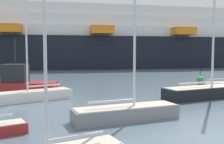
# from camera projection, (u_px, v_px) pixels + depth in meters

# --- Properties ---
(ground_plane) EXTENTS (600.00, 600.00, 0.00)m
(ground_plane) POSITION_uv_depth(u_px,v_px,m) (217.00, 139.00, 10.29)
(ground_plane) COLOR slate
(sailboat_0) EXTENTS (7.24, 2.84, 10.69)m
(sailboat_0) POSITION_uv_depth(u_px,v_px,m) (206.00, 90.00, 19.50)
(sailboat_0) COLOR black
(sailboat_0) RESTS_ON ground_plane
(sailboat_2) EXTENTS (4.69, 1.36, 7.47)m
(sailboat_2) POSITION_uv_depth(u_px,v_px,m) (223.00, 85.00, 24.39)
(sailboat_2) COLOR maroon
(sailboat_2) RESTS_ON ground_plane
(sailboat_3) EXTENTS (5.65, 1.99, 9.85)m
(sailboat_3) POSITION_uv_depth(u_px,v_px,m) (126.00, 110.00, 13.12)
(sailboat_3) COLOR gray
(sailboat_3) RESTS_ON ground_plane
(sailboat_4) EXTENTS (5.59, 3.04, 8.65)m
(sailboat_4) POSITION_uv_depth(u_px,v_px,m) (34.00, 94.00, 18.50)
(sailboat_4) COLOR white
(sailboat_4) RESTS_ON ground_plane
(fishing_boat_0) EXTENTS (6.22, 3.27, 4.58)m
(fishing_boat_0) POSITION_uv_depth(u_px,v_px,m) (19.00, 85.00, 20.91)
(fishing_boat_0) COLOR maroon
(fishing_boat_0) RESTS_ON ground_plane
(channel_buoy_0) EXTENTS (0.80, 0.80, 1.64)m
(channel_buoy_0) POSITION_uv_depth(u_px,v_px,m) (200.00, 80.00, 28.90)
(channel_buoy_0) COLOR green
(channel_buoy_0) RESTS_ON ground_plane
(cruise_ship) EXTENTS (124.30, 26.77, 19.61)m
(cruise_ship) POSITION_uv_depth(u_px,v_px,m) (16.00, 40.00, 56.09)
(cruise_ship) COLOR black
(cruise_ship) RESTS_ON ground_plane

